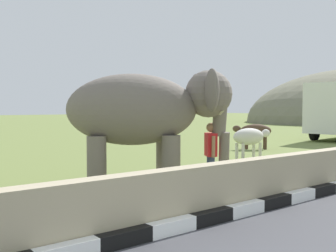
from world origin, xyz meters
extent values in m
cube|color=white|center=(-0.80, 3.29, 0.12)|extent=(0.90, 0.20, 0.24)
cube|color=black|center=(0.10, 3.29, 0.12)|extent=(0.90, 0.20, 0.24)
cube|color=white|center=(1.00, 3.29, 0.12)|extent=(0.90, 0.20, 0.24)
cube|color=black|center=(1.90, 3.29, 0.12)|extent=(0.90, 0.20, 0.24)
cube|color=white|center=(2.80, 3.29, 0.12)|extent=(0.90, 0.20, 0.24)
cube|color=black|center=(3.70, 3.29, 0.12)|extent=(0.90, 0.20, 0.24)
cube|color=white|center=(4.60, 3.29, 0.12)|extent=(0.90, 0.20, 0.24)
cube|color=black|center=(5.50, 3.29, 0.12)|extent=(0.90, 0.20, 0.24)
cube|color=tan|center=(2.00, 3.59, 0.50)|extent=(28.00, 0.36, 1.00)
cylinder|color=#6F655D|center=(3.28, 6.33, 0.70)|extent=(0.44, 0.44, 1.40)
cylinder|color=#6F655D|center=(2.84, 5.55, 0.70)|extent=(0.44, 0.44, 1.40)
cylinder|color=#6F655D|center=(1.80, 7.16, 0.70)|extent=(0.44, 0.44, 1.40)
cylinder|color=#6F655D|center=(1.36, 6.38, 0.70)|extent=(0.44, 0.44, 1.40)
ellipsoid|color=#6F655D|center=(2.32, 6.35, 1.99)|extent=(3.49, 2.91, 1.70)
sphere|color=#6F655D|center=(3.95, 5.44, 2.37)|extent=(1.16, 1.16, 1.16)
ellipsoid|color=#D84C8C|center=(4.21, 5.30, 2.52)|extent=(0.63, 0.73, 0.44)
ellipsoid|color=#6F655D|center=(4.21, 6.19, 2.42)|extent=(0.65, 0.90, 1.00)
ellipsoid|color=#6F655D|center=(3.45, 4.83, 2.42)|extent=(0.65, 0.90, 1.00)
cylinder|color=#6F655D|center=(4.21, 5.30, 1.82)|extent=(0.56, 0.63, 1.00)
cylinder|color=#6F655D|center=(4.31, 5.24, 1.02)|extent=(0.38, 0.40, 0.81)
cone|color=beige|center=(4.29, 5.57, 1.92)|extent=(0.40, 0.56, 0.22)
cone|color=beige|center=(4.02, 5.08, 1.92)|extent=(0.40, 0.56, 0.22)
cylinder|color=navy|center=(4.15, 5.59, 0.41)|extent=(0.15, 0.15, 0.82)
cylinder|color=navy|center=(4.05, 5.42, 0.41)|extent=(0.15, 0.15, 0.82)
cube|color=red|center=(4.10, 5.50, 1.11)|extent=(0.41, 0.47, 0.58)
cylinder|color=#9E7251|center=(4.23, 5.73, 1.08)|extent=(0.13, 0.13, 0.52)
cylinder|color=#9E7251|center=(3.97, 5.28, 1.08)|extent=(0.13, 0.14, 0.52)
sphere|color=#9E7251|center=(4.10, 5.50, 1.54)|extent=(0.23, 0.23, 0.23)
cylinder|color=black|center=(19.68, 12.01, 0.50)|extent=(1.03, 0.41, 1.00)
cylinder|color=beige|center=(9.80, 8.76, 0.33)|extent=(0.12, 0.12, 0.65)
cylinder|color=beige|center=(9.76, 8.40, 0.33)|extent=(0.12, 0.12, 0.65)
cylinder|color=beige|center=(8.91, 8.87, 0.33)|extent=(0.12, 0.12, 0.65)
cylinder|color=beige|center=(8.87, 8.51, 0.33)|extent=(0.12, 0.12, 0.65)
ellipsoid|color=beige|center=(9.33, 8.63, 0.90)|extent=(1.56, 0.78, 0.66)
ellipsoid|color=beige|center=(10.26, 8.52, 1.00)|extent=(0.43, 0.31, 0.32)
cylinder|color=#473323|center=(12.22, 11.13, 0.33)|extent=(0.12, 0.12, 0.65)
cylinder|color=#473323|center=(12.47, 11.39, 0.33)|extent=(0.12, 0.12, 0.65)
cylinder|color=#473323|center=(12.89, 10.52, 0.33)|extent=(0.12, 0.12, 0.65)
cylinder|color=#473323|center=(13.13, 10.79, 0.33)|extent=(0.12, 0.12, 0.65)
ellipsoid|color=#473323|center=(12.68, 10.96, 0.90)|extent=(1.51, 1.46, 0.66)
ellipsoid|color=#473323|center=(11.99, 11.59, 1.00)|extent=(0.47, 0.46, 0.32)
camera|label=1|loc=(-3.05, -1.63, 2.04)|focal=43.05mm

